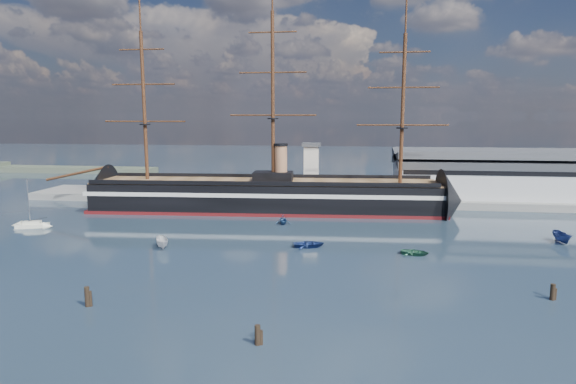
# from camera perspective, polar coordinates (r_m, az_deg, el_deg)

# --- Properties ---
(ground) EXTENTS (600.00, 600.00, 0.00)m
(ground) POSITION_cam_1_polar(r_m,az_deg,el_deg) (104.96, -0.38, -4.42)
(ground) COLOR #20303C
(ground) RESTS_ON ground
(quay) EXTENTS (180.00, 18.00, 2.00)m
(quay) POSITION_cam_1_polar(r_m,az_deg,el_deg) (139.34, 5.73, -1.14)
(quay) COLOR slate
(quay) RESTS_ON ground
(warehouse) EXTENTS (63.00, 21.00, 11.60)m
(warehouse) POSITION_cam_1_polar(r_m,az_deg,el_deg) (148.74, 24.66, 1.84)
(warehouse) COLOR #B7BABC
(warehouse) RESTS_ON ground
(quay_tower) EXTENTS (5.00, 5.00, 15.00)m
(quay_tower) POSITION_cam_1_polar(r_m,az_deg,el_deg) (135.39, 2.79, 2.77)
(quay_tower) COLOR silver
(quay_tower) RESTS_ON ground
(shoreline) EXTENTS (120.00, 10.00, 4.00)m
(shoreline) POSITION_cam_1_polar(r_m,az_deg,el_deg) (249.96, -30.39, 2.46)
(shoreline) COLOR #3F4C38
(shoreline) RESTS_ON ground
(warship) EXTENTS (113.29, 21.04, 53.94)m
(warship) POSITION_cam_1_polar(r_m,az_deg,el_deg) (125.06, -3.45, -0.39)
(warship) COLOR black
(warship) RESTS_ON ground
(sailboat) EXTENTS (7.00, 3.91, 10.75)m
(sailboat) POSITION_cam_1_polar(r_m,az_deg,el_deg) (120.16, -28.04, -3.44)
(sailboat) COLOR silver
(sailboat) RESTS_ON ground
(motorboat_a) EXTENTS (6.84, 5.03, 2.58)m
(motorboat_a) POSITION_cam_1_polar(r_m,az_deg,el_deg) (92.93, -14.64, -6.49)
(motorboat_a) COLOR silver
(motorboat_a) RESTS_ON ground
(motorboat_b) EXTENTS (2.23, 3.87, 1.70)m
(motorboat_b) POSITION_cam_1_polar(r_m,az_deg,el_deg) (90.91, 2.49, -6.54)
(motorboat_b) COLOR navy
(motorboat_b) RESTS_ON ground
(motorboat_d) EXTENTS (7.02, 4.45, 2.38)m
(motorboat_d) POSITION_cam_1_polar(r_m,az_deg,el_deg) (109.70, -0.61, -3.84)
(motorboat_d) COLOR navy
(motorboat_d) RESTS_ON ground
(motorboat_e) EXTENTS (1.81, 3.24, 1.43)m
(motorboat_e) POSITION_cam_1_polar(r_m,az_deg,el_deg) (88.76, 14.79, -7.22)
(motorboat_e) COLOR #2A6248
(motorboat_e) RESTS_ON ground
(motorboat_f) EXTENTS (6.90, 2.97, 2.69)m
(motorboat_f) POSITION_cam_1_polar(r_m,az_deg,el_deg) (107.72, 29.69, -5.27)
(motorboat_f) COLOR navy
(motorboat_f) RESTS_ON ground
(piling_near_left) EXTENTS (0.64, 0.64, 3.35)m
(piling_near_left) POSITION_cam_1_polar(r_m,az_deg,el_deg) (68.82, -22.63, -12.40)
(piling_near_left) COLOR black
(piling_near_left) RESTS_ON ground
(piling_near_mid) EXTENTS (0.64, 0.64, 2.92)m
(piling_near_mid) POSITION_cam_1_polar(r_m,az_deg,el_deg) (54.24, -3.62, -17.62)
(piling_near_mid) COLOR black
(piling_near_mid) RESTS_ON ground
(piling_far_right) EXTENTS (0.64, 0.64, 2.92)m
(piling_far_right) POSITION_cam_1_polar(r_m,az_deg,el_deg) (74.70, 28.80, -11.14)
(piling_far_right) COLOR black
(piling_far_right) RESTS_ON ground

